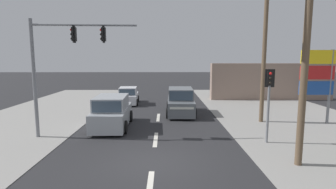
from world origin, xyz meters
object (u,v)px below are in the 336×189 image
(traffic_signal_mast, at_px, (59,57))
(shopping_plaza_sign, at_px, (317,76))
(utility_pole_midground_right, at_px, (265,42))
(pedestal_signal_right_kerb, at_px, (269,93))
(utility_pole_foreground_right, at_px, (303,35))
(suv_kerbside_parked, at_px, (112,113))
(hatchback_oncoming_near, at_px, (128,96))
(suv_crossing_left, at_px, (181,102))

(traffic_signal_mast, bearing_deg, shopping_plaza_sign, 10.42)
(utility_pole_midground_right, relative_size, pedestal_signal_right_kerb, 2.72)
(traffic_signal_mast, bearing_deg, utility_pole_foreground_right, -20.24)
(utility_pole_foreground_right, distance_m, suv_kerbside_parked, 10.65)
(pedestal_signal_right_kerb, bearing_deg, hatchback_oncoming_near, 126.43)
(suv_kerbside_parked, distance_m, hatchback_oncoming_near, 8.18)
(shopping_plaza_sign, bearing_deg, utility_pole_midground_right, 172.15)
(suv_kerbside_parked, xyz_separation_m, suv_crossing_left, (4.27, 3.80, 0.00))
(suv_crossing_left, bearing_deg, utility_pole_midground_right, -26.60)
(utility_pole_midground_right, xyz_separation_m, traffic_signal_mast, (-11.49, -3.13, -0.94))
(suv_kerbside_parked, xyz_separation_m, hatchback_oncoming_near, (-0.18, 8.17, -0.18))
(hatchback_oncoming_near, bearing_deg, utility_pole_midground_right, -35.99)
(utility_pole_foreground_right, distance_m, suv_crossing_left, 10.95)
(utility_pole_midground_right, relative_size, suv_kerbside_parked, 2.11)
(shopping_plaza_sign, height_order, hatchback_oncoming_near, shopping_plaza_sign)
(utility_pole_foreground_right, distance_m, pedestal_signal_right_kerb, 3.64)
(utility_pole_midground_right, bearing_deg, shopping_plaza_sign, -7.85)
(traffic_signal_mast, relative_size, shopping_plaza_sign, 1.30)
(utility_pole_midground_right, distance_m, traffic_signal_mast, 11.95)
(pedestal_signal_right_kerb, bearing_deg, shopping_plaza_sign, 40.68)
(hatchback_oncoming_near, bearing_deg, traffic_signal_mast, -101.21)
(pedestal_signal_right_kerb, relative_size, shopping_plaza_sign, 0.77)
(traffic_signal_mast, bearing_deg, pedestal_signal_right_kerb, -6.24)
(pedestal_signal_right_kerb, bearing_deg, utility_pole_midground_right, 73.35)
(suv_crossing_left, relative_size, hatchback_oncoming_near, 1.23)
(pedestal_signal_right_kerb, xyz_separation_m, hatchback_oncoming_near, (-8.23, 11.15, -1.71))
(traffic_signal_mast, height_order, shopping_plaza_sign, traffic_signal_mast)
(utility_pole_midground_right, bearing_deg, suv_kerbside_parked, -172.25)
(utility_pole_midground_right, xyz_separation_m, suv_crossing_left, (-5.05, 2.53, -4.20))
(utility_pole_midground_right, xyz_separation_m, suv_kerbside_parked, (-9.32, -1.27, -4.20))
(traffic_signal_mast, bearing_deg, suv_kerbside_parked, 40.61)
(utility_pole_midground_right, bearing_deg, traffic_signal_mast, -164.76)
(utility_pole_midground_right, relative_size, suv_crossing_left, 2.12)
(suv_kerbside_parked, distance_m, suv_crossing_left, 5.71)
(traffic_signal_mast, height_order, pedestal_signal_right_kerb, traffic_signal_mast)
(suv_crossing_left, bearing_deg, shopping_plaza_sign, -19.85)
(traffic_signal_mast, xyz_separation_m, suv_crossing_left, (6.44, 5.66, -3.26))
(suv_crossing_left, bearing_deg, hatchback_oncoming_near, 135.50)
(shopping_plaza_sign, bearing_deg, suv_crossing_left, 160.15)
(suv_crossing_left, height_order, hatchback_oncoming_near, suv_crossing_left)
(traffic_signal_mast, bearing_deg, utility_pole_midground_right, 15.24)
(shopping_plaza_sign, distance_m, suv_kerbside_parked, 12.69)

